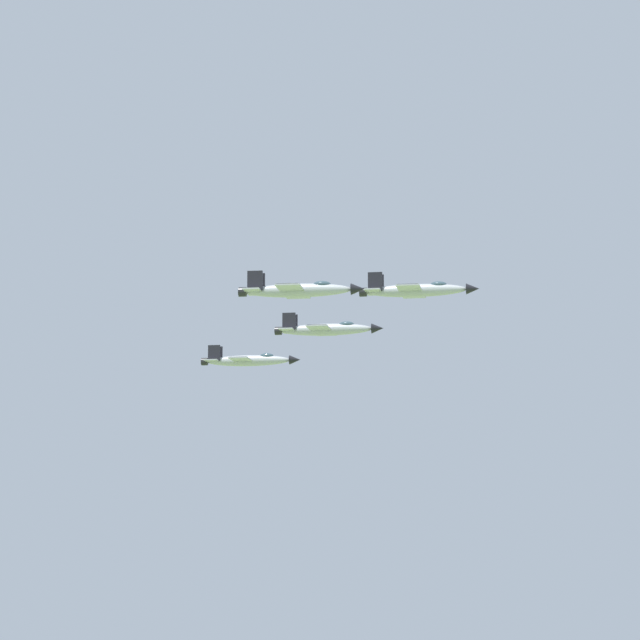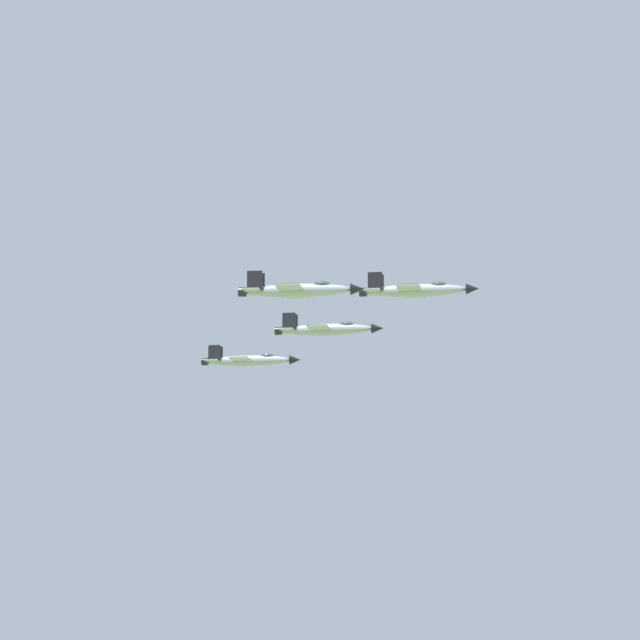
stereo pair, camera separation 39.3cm
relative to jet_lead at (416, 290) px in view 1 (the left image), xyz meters
The scene contains 4 objects.
jet_lead is the anchor object (origin of this frame).
jet_left_wingman 21.03m from the jet_lead, 30.39° to the left, with size 11.30×17.32×3.77m.
jet_right_wingman 20.83m from the jet_lead, 111.12° to the left, with size 11.53×17.79×3.84m.
jet_left_outer 41.98m from the jet_lead, 30.39° to the left, with size 11.11×17.07×3.71m.
Camera 1 is at (-193.68, 54.30, 113.41)m, focal length 73.40 mm.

